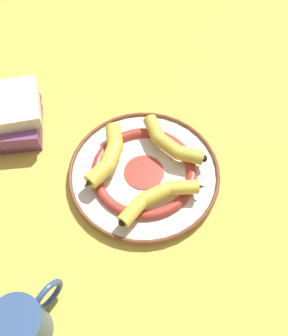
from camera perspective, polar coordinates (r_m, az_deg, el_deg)
ground_plane at (r=0.91m, az=2.25°, el=-0.02°), size 2.80×2.80×0.00m
decorative_bowl at (r=0.89m, az=-0.00°, el=-0.71°), size 0.34×0.34×0.03m
banana_a at (r=0.87m, az=-5.25°, el=1.65°), size 0.18×0.08×0.04m
banana_b at (r=0.90m, az=3.68°, el=3.76°), size 0.13×0.16×0.03m
banana_c at (r=0.82m, az=2.16°, el=-4.16°), size 0.12×0.18×0.03m
book_stack at (r=0.99m, az=-20.15°, el=6.79°), size 0.20×0.22×0.10m
coffee_mug at (r=0.77m, az=-17.18°, el=-20.80°), size 0.14×0.10×0.10m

